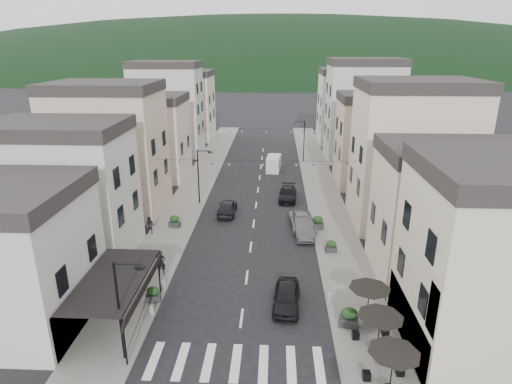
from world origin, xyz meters
TOP-DOWN VIEW (x-y plane):
  - sidewalk_left at (-7.50, 32.00)m, footprint 4.00×76.00m
  - sidewalk_right at (7.50, 32.00)m, footprint 4.00×76.00m
  - hill_backdrop at (0.00, 300.00)m, footprint 640.00×360.00m
  - bistro_building at (14.50, 4.00)m, footprint 10.00×8.00m
  - boutique_awning at (-7.25, 5.00)m, footprint 3.77×7.50m
  - buildings_row_left at (-14.50, 37.75)m, footprint 10.20×54.16m
  - buildings_row_right at (14.50, 36.59)m, footprint 10.20×54.16m
  - cafe_terrace at (7.70, 2.80)m, footprint 2.50×8.10m
  - streetlamp_left_near at (-5.82, 2.00)m, footprint 1.70×0.56m
  - streetlamp_left_far at (-5.82, 26.00)m, footprint 1.70×0.56m
  - streetlamp_right_far at (5.82, 44.00)m, footprint 1.70×0.56m
  - bollards at (0.00, 5.50)m, footprint 11.66×10.26m
  - bunting_near at (0.00, 22.00)m, footprint 19.00×0.28m
  - bunting_far at (0.00, 38.00)m, footprint 19.00×0.28m
  - parked_car_a at (2.86, 7.43)m, footprint 1.99×4.33m
  - parked_car_b at (4.60, 18.57)m, footprint 1.84×4.64m
  - parked_car_c at (4.60, 20.16)m, footprint 2.67×4.96m
  - parked_car_d at (3.43, 27.83)m, footprint 2.13×4.67m
  - parked_car_e at (-2.80, 23.31)m, footprint 1.82×4.40m
  - delivery_van at (1.79, 39.56)m, footprint 2.10×4.47m
  - pedestrian_a at (-6.35, 11.00)m, footprint 0.77×0.61m
  - pedestrian_b at (-9.20, 18.04)m, footprint 0.82×0.65m
  - planter_la at (-6.00, 7.43)m, footprint 1.04×0.68m
  - planter_lb at (-7.34, 19.62)m, footprint 1.16×0.86m
  - planter_ra at (6.56, 5.35)m, footprint 1.23×0.80m
  - planter_rb at (6.68, 15.18)m, footprint 0.96×0.57m
  - planter_rc at (6.00, 19.84)m, footprint 1.15×0.66m

SIDE VIEW (x-z plane):
  - hill_backdrop at x=0.00m, z-range -35.00..35.00m
  - sidewalk_left at x=-7.50m, z-range 0.00..0.12m
  - sidewalk_right at x=7.50m, z-range 0.00..0.12m
  - bollards at x=0.00m, z-range 0.12..0.72m
  - planter_rb at x=6.68m, z-range 0.10..1.15m
  - planter_la at x=-6.00m, z-range 0.10..1.19m
  - parked_car_c at x=4.60m, z-range 0.00..1.32m
  - parked_car_d at x=3.43m, z-range 0.00..1.33m
  - planter_lb at x=-7.34m, z-range 0.10..1.26m
  - parked_car_a at x=2.86m, z-range 0.00..1.44m
  - planter_rc at x=6.00m, z-range 0.10..1.37m
  - planter_ra at x=6.56m, z-range 0.10..1.38m
  - parked_car_e at x=-2.80m, z-range 0.00..1.49m
  - parked_car_b at x=4.60m, z-range 0.00..1.50m
  - pedestrian_b at x=-9.20m, z-range 0.12..1.74m
  - delivery_van at x=1.79m, z-range -0.02..2.06m
  - pedestrian_a at x=-6.35m, z-range 0.12..1.98m
  - cafe_terrace at x=7.70m, z-range 1.09..3.62m
  - boutique_awning at x=-7.25m, z-range 1.48..4.75m
  - streetlamp_left_near at x=-5.82m, z-range 0.70..6.70m
  - streetlamp_left_far at x=-5.82m, z-range 0.70..6.70m
  - streetlamp_right_far at x=5.82m, z-range 0.70..6.70m
  - bistro_building at x=14.50m, z-range 0.00..10.00m
  - bunting_near at x=0.00m, z-range 5.34..5.96m
  - bunting_far at x=0.00m, z-range 5.34..5.96m
  - buildings_row_left at x=-14.50m, z-range -0.88..13.12m
  - buildings_row_right at x=14.50m, z-range -0.93..13.57m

